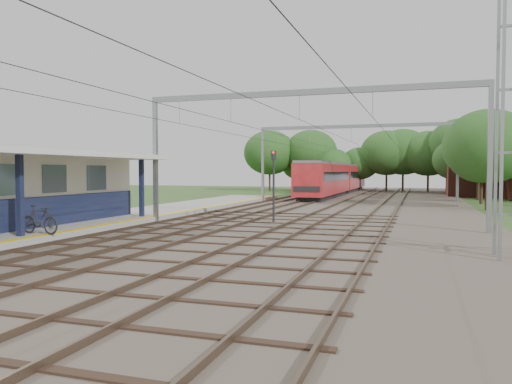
% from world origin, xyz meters
% --- Properties ---
extents(ground, '(160.00, 160.00, 0.00)m').
position_xyz_m(ground, '(0.00, 0.00, 0.00)').
color(ground, '#2D4C1E').
rests_on(ground, ground).
extents(ballast_bed, '(18.00, 90.00, 0.10)m').
position_xyz_m(ballast_bed, '(4.00, 30.00, 0.05)').
color(ballast_bed, '#473D33').
rests_on(ballast_bed, ground).
extents(platform, '(5.00, 52.00, 0.35)m').
position_xyz_m(platform, '(-7.50, 14.00, 0.17)').
color(platform, gray).
rests_on(platform, ground).
extents(yellow_stripe, '(0.45, 52.00, 0.01)m').
position_xyz_m(yellow_stripe, '(-5.25, 14.00, 0.35)').
color(yellow_stripe, yellow).
rests_on(yellow_stripe, platform).
extents(rail_tracks, '(11.80, 88.00, 0.15)m').
position_xyz_m(rail_tracks, '(1.50, 30.00, 0.18)').
color(rail_tracks, brown).
rests_on(rail_tracks, ballast_bed).
extents(catenary_system, '(17.22, 88.00, 7.00)m').
position_xyz_m(catenary_system, '(3.39, 25.28, 5.51)').
color(catenary_system, gray).
rests_on(catenary_system, ground).
extents(tree_band, '(31.72, 30.88, 8.82)m').
position_xyz_m(tree_band, '(3.84, 57.12, 4.92)').
color(tree_band, '#382619').
rests_on(tree_band, ground).
extents(house_far, '(8.00, 6.12, 8.66)m').
position_xyz_m(house_far, '(16.00, 52.00, 3.23)').
color(house_far, brown).
rests_on(house_far, ground).
extents(bicycle, '(2.00, 0.75, 1.17)m').
position_xyz_m(bicycle, '(-5.60, 6.69, 0.94)').
color(bicycle, black).
rests_on(bicycle, platform).
extents(train, '(2.85, 35.51, 3.75)m').
position_xyz_m(train, '(-0.50, 51.37, 2.09)').
color(train, black).
rests_on(train, ballast_bed).
extents(signal_post, '(0.32, 0.29, 4.02)m').
position_xyz_m(signal_post, '(1.35, 16.74, 2.46)').
color(signal_post, black).
rests_on(signal_post, ground).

